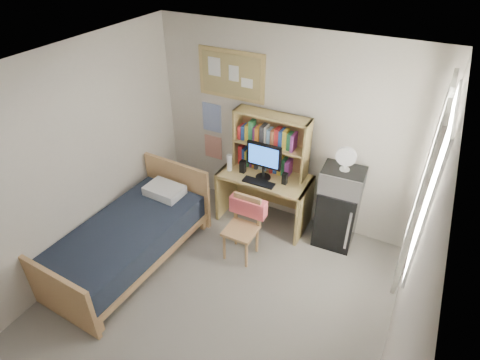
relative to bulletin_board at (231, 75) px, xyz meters
The scene contains 25 objects.
floor 2.95m from the bulletin_board, 69.48° to the right, with size 3.60×4.20×0.02m, color gray.
ceiling 2.33m from the bulletin_board, 69.48° to the right, with size 3.60×4.20×0.02m, color silver.
wall_back 1.00m from the bulletin_board, ahead, with size 3.60×0.04×2.60m, color beige.
wall_left 2.40m from the bulletin_board, 116.08° to the right, with size 0.04×4.20×2.60m, color beige.
wall_right 3.37m from the bulletin_board, 38.93° to the right, with size 0.04×4.20×2.60m, color beige.
window_unit 2.70m from the bulletin_board, 19.26° to the right, with size 0.10×1.40×1.70m, color white.
curtain_left 2.83m from the bulletin_board, 27.19° to the right, with size 0.04×0.55×1.70m, color silver.
curtain_right 2.57m from the bulletin_board, 10.96° to the right, with size 0.04×0.55×1.70m, color silver.
bulletin_board is the anchor object (origin of this frame).
poster_wave 0.74m from the bulletin_board, behind, with size 0.30×0.01×0.42m, color #2948A4.
poster_japan 1.18m from the bulletin_board, behind, with size 0.28×0.01×0.36m, color #C23E22.
desk 1.70m from the bulletin_board, 25.04° to the right, with size 1.21×0.60×0.76m, color tan.
desk_chair 1.97m from the bulletin_board, 57.18° to the right, with size 0.41×0.41×0.83m, color tan.
mini_fridge 2.25m from the bulletin_board, ahead, with size 0.48×0.48×0.82m, color black.
bed 2.47m from the bulletin_board, 105.72° to the right, with size 0.99×1.98×0.55m, color black.
hutch 1.01m from the bulletin_board, 13.40° to the right, with size 1.00×0.25×0.82m, color tan.
monitor 1.19m from the bulletin_board, 29.19° to the right, with size 0.46×0.04×0.49m, color black.
keyboard 1.42m from the bulletin_board, 37.67° to the right, with size 0.42×0.13×0.02m, color black.
speaker_left 1.19m from the bulletin_board, 45.86° to the right, with size 0.07×0.07×0.17m, color black.
speaker_right 1.49m from the bulletin_board, 20.96° to the right, with size 0.06×0.06×0.16m, color black.
water_bottle 1.14m from the bulletin_board, 66.64° to the right, with size 0.07×0.07×0.24m, color silver.
hoodie 1.69m from the bulletin_board, 51.60° to the right, with size 0.47×0.14×0.22m, color #FE6066.
microwave 1.93m from the bulletin_board, ahead, with size 0.50×0.38×0.29m, color silver.
desk_fan 1.80m from the bulletin_board, ahead, with size 0.24×0.24×0.29m, color silver.
pillow 1.73m from the bulletin_board, 114.21° to the right, with size 0.49×0.34×0.12m, color silver.
Camera 1 is at (1.61, -2.30, 3.66)m, focal length 30.00 mm.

